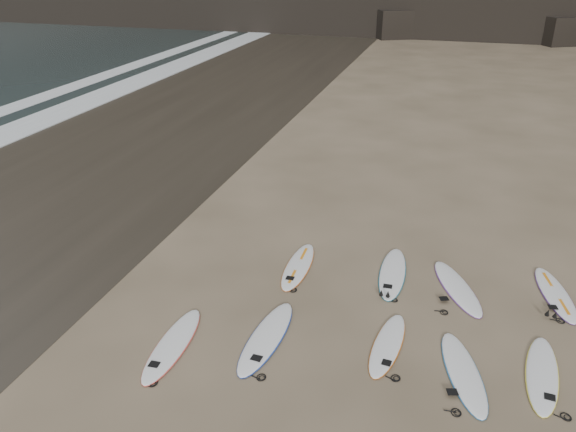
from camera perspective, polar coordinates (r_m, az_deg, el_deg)
name	(u,v)px	position (r m, az deg, el deg)	size (l,w,h in m)	color
ground	(398,352)	(12.14, 11.13, -13.39)	(240.00, 240.00, 0.00)	#897559
wet_sand	(115,146)	(24.87, -17.15, 6.85)	(12.00, 200.00, 0.01)	#383026
foam_near	(7,134)	(28.23, -26.64, 7.47)	(2.20, 200.00, 0.05)	white
surfboard_0	(173,344)	(12.29, -11.64, -12.62)	(0.61, 2.56, 0.09)	white
surfboard_1	(266,337)	(12.24, -2.20, -12.17)	(0.64, 2.68, 0.10)	white
surfboard_2	(388,344)	(12.24, 10.08, -12.69)	(0.54, 2.26, 0.08)	white
surfboard_3	(463,372)	(11.90, 17.39, -14.89)	(0.59, 2.48, 0.09)	white
surfboard_4	(542,374)	(12.40, 24.41, -14.37)	(0.58, 2.43, 0.09)	white
surfboard_5	(298,266)	(14.69, 1.04, -5.08)	(0.59, 2.47, 0.09)	white
surfboard_6	(393,273)	(14.63, 10.58, -5.68)	(0.63, 2.61, 0.09)	white
surfboard_7	(457,287)	(14.42, 16.82, -6.95)	(0.61, 2.54, 0.09)	white
surfboard_8	(555,294)	(15.02, 25.52, -7.14)	(0.59, 2.45, 0.09)	white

